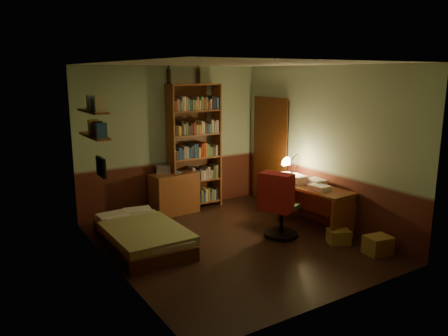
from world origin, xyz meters
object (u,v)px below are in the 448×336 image
bookshelf (194,147)px  cardboard_box_a (378,245)px  office_chair (282,209)px  mini_stereo (163,169)px  cardboard_box_b (339,237)px  dresser (174,193)px  desk (313,208)px  desk_lamp (294,163)px  bed (142,228)px

bookshelf → cardboard_box_a: 3.59m
bookshelf → office_chair: bookshelf is taller
mini_stereo → office_chair: bearing=-43.2°
mini_stereo → cardboard_box_b: size_ratio=0.82×
cardboard_box_b → cardboard_box_a: bearing=-73.4°
dresser → desk: dresser is taller
desk_lamp → dresser: bearing=155.7°
dresser → office_chair: 2.11m
dresser → mini_stereo: size_ratio=3.35×
desk_lamp → cardboard_box_b: 1.61m
bed → dresser: 1.55m
desk → cardboard_box_b: size_ratio=4.29×
dresser → bookshelf: (0.47, 0.08, 0.78)m
bed → dresser: size_ratio=2.14×
cardboard_box_a → cardboard_box_b: size_ratio=1.14×
desk_lamp → bookshelf: bearing=144.6°
desk_lamp → cardboard_box_a: 2.08m
desk_lamp → cardboard_box_b: desk_lamp is taller
dresser → cardboard_box_b: (1.41, -2.61, -0.26)m
cardboard_box_a → desk: bearing=92.2°
bookshelf → desk: (1.06, -2.01, -0.80)m
mini_stereo → cardboard_box_b: bearing=-40.3°
cardboard_box_a → mini_stereo: bearing=117.7°
bookshelf → cardboard_box_b: size_ratio=7.53×
bed → desk_lamp: bearing=-0.7°
bed → cardboard_box_b: bed is taller
dresser → mini_stereo: 0.48m
mini_stereo → office_chair: (1.03, -2.04, -0.36)m
desk → cardboard_box_a: 1.27m
bookshelf → desk_lamp: size_ratio=4.34×
office_chair → cardboard_box_b: office_chair is taller
mini_stereo → cardboard_box_b: (1.56, -2.73, -0.70)m
dresser → cardboard_box_a: dresser is taller
mini_stereo → desk_lamp: bearing=-17.5°
cardboard_box_b → desk: bearing=80.0°
dresser → cardboard_box_b: bearing=-66.2°
bed → mini_stereo: mini_stereo is taller
cardboard_box_b → office_chair: bearing=127.4°
bookshelf → desk: bookshelf is taller
mini_stereo → cardboard_box_a: mini_stereo is taller
mini_stereo → office_chair: 2.31m
bookshelf → cardboard_box_a: bearing=-73.9°
cardboard_box_a → office_chair: bearing=119.0°
dresser → office_chair: office_chair is taller
desk_lamp → office_chair: 1.15m
desk → cardboard_box_a: bearing=-91.9°
cardboard_box_a → dresser: bearing=116.5°
bed → desk: bearing=-14.7°
dresser → cardboard_box_b: size_ratio=2.73×
bookshelf → cardboard_box_b: bookshelf is taller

